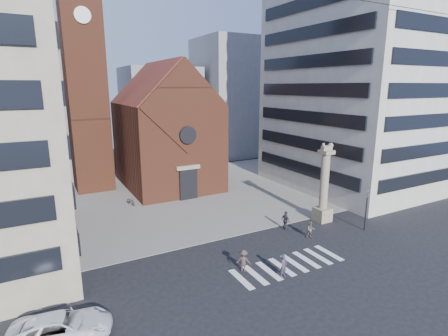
{
  "coord_description": "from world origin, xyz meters",
  "views": [
    {
      "loc": [
        -16.66,
        -23.57,
        14.48
      ],
      "look_at": [
        0.45,
        8.0,
        6.01
      ],
      "focal_mm": 28.0,
      "sensor_mm": 36.0,
      "label": 1
    }
  ],
  "objects": [
    {
      "name": "pedestrian_2",
      "position": [
        4.95,
        3.0,
        0.98
      ],
      "size": [
        0.56,
        1.18,
        1.97
      ],
      "primitive_type": "imported",
      "rotation": [
        0.0,
        0.0,
        1.64
      ],
      "color": "#2C2A33",
      "rests_on": "ground"
    },
    {
      "name": "bg_block_right",
      "position": [
        22.0,
        42.0,
        12.0
      ],
      "size": [
        16.0,
        14.0,
        24.0
      ],
      "primitive_type": "cube",
      "color": "gray",
      "rests_on": "ground"
    },
    {
      "name": "scooter_4",
      "position": [
        -0.3,
        18.18,
        0.51
      ],
      "size": [
        1.07,
        1.87,
        0.93
      ],
      "primitive_type": "imported",
      "rotation": [
        0.0,
        0.0,
        0.27
      ],
      "color": "black",
      "rests_on": "piazza"
    },
    {
      "name": "scooter_1",
      "position": [
        -5.48,
        18.18,
        0.57
      ],
      "size": [
        0.93,
        1.78,
        1.03
      ],
      "primitive_type": "imported",
      "rotation": [
        0.0,
        0.0,
        0.27
      ],
      "color": "black",
      "rests_on": "piazza"
    },
    {
      "name": "zebra_crossing",
      "position": [
        0.55,
        -3.0,
        0.01
      ],
      "size": [
        10.2,
        3.2,
        0.01
      ],
      "primitive_type": null,
      "color": "white",
      "rests_on": "ground"
    },
    {
      "name": "scooter_6",
      "position": [
        3.15,
        18.18,
        0.51
      ],
      "size": [
        1.07,
        1.87,
        0.93
      ],
      "primitive_type": "imported",
      "rotation": [
        0.0,
        0.0,
        0.27
      ],
      "color": "black",
      "rests_on": "piazza"
    },
    {
      "name": "traffic_light",
      "position": [
        12.0,
        -1.0,
        2.29
      ],
      "size": [
        0.13,
        0.16,
        4.3
      ],
      "color": "black",
      "rests_on": "ground"
    },
    {
      "name": "bg_block_left",
      "position": [
        -20.0,
        40.0,
        11.0
      ],
      "size": [
        16.0,
        14.0,
        22.0
      ],
      "primitive_type": "cube",
      "color": "gray",
      "rests_on": "ground"
    },
    {
      "name": "white_car",
      "position": [
        -16.59,
        -3.58,
        0.79
      ],
      "size": [
        6.11,
        3.75,
        1.58
      ],
      "primitive_type": "imported",
      "rotation": [
        0.0,
        0.0,
        1.36
      ],
      "color": "white",
      "rests_on": "ground"
    },
    {
      "name": "ground",
      "position": [
        0.0,
        0.0,
        0.0
      ],
      "size": [
        120.0,
        120.0,
        0.0
      ],
      "primitive_type": "plane",
      "color": "black",
      "rests_on": "ground"
    },
    {
      "name": "pedestrian_3",
      "position": [
        -3.2,
        -2.0,
        0.9
      ],
      "size": [
        1.32,
        1.26,
        1.8
      ],
      "primitive_type": "imported",
      "rotation": [
        0.0,
        0.0,
        2.44
      ],
      "color": "#432F2C",
      "rests_on": "ground"
    },
    {
      "name": "church",
      "position": [
        0.0,
        25.04,
        7.98
      ],
      "size": [
        12.0,
        16.65,
        18.0
      ],
      "color": "brown",
      "rests_on": "ground"
    },
    {
      "name": "bg_block_mid",
      "position": [
        6.0,
        45.0,
        9.0
      ],
      "size": [
        14.0,
        12.0,
        18.0
      ],
      "primitive_type": "cube",
      "color": "gray",
      "rests_on": "ground"
    },
    {
      "name": "lion_column",
      "position": [
        10.01,
        3.0,
        3.46
      ],
      "size": [
        1.63,
        1.6,
        8.68
      ],
      "color": "gray",
      "rests_on": "ground"
    },
    {
      "name": "scooter_2",
      "position": [
        -3.75,
        18.18,
        0.51
      ],
      "size": [
        1.07,
        1.87,
        0.93
      ],
      "primitive_type": "imported",
      "rotation": [
        0.0,
        0.0,
        0.27
      ],
      "color": "black",
      "rests_on": "piazza"
    },
    {
      "name": "campanile",
      "position": [
        -10.0,
        28.0,
        15.74
      ],
      "size": [
        5.5,
        5.5,
        31.2
      ],
      "color": "brown",
      "rests_on": "ground"
    },
    {
      "name": "scooter_0",
      "position": [
        -7.21,
        18.18,
        0.51
      ],
      "size": [
        1.07,
        1.87,
        0.93
      ],
      "primitive_type": "imported",
      "rotation": [
        0.0,
        0.0,
        0.27
      ],
      "color": "black",
      "rests_on": "piazza"
    },
    {
      "name": "scooter_5",
      "position": [
        1.42,
        18.18,
        0.57
      ],
      "size": [
        0.93,
        1.78,
        1.03
      ],
      "primitive_type": "imported",
      "rotation": [
        0.0,
        0.0,
        0.27
      ],
      "color": "black",
      "rests_on": "piazza"
    },
    {
      "name": "pedestrian_0",
      "position": [
        -0.94,
        -4.24,
        0.93
      ],
      "size": [
        0.79,
        0.64,
        1.86
      ],
      "primitive_type": "imported",
      "rotation": [
        0.0,
        0.0,
        0.34
      ],
      "color": "#3A3245",
      "rests_on": "ground"
    },
    {
      "name": "scooter_3",
      "position": [
        -2.03,
        18.18,
        0.57
      ],
      "size": [
        0.93,
        1.78,
        1.03
      ],
      "primitive_type": "imported",
      "rotation": [
        0.0,
        0.0,
        0.27
      ],
      "color": "black",
      "rests_on": "piazza"
    },
    {
      "name": "building_right",
      "position": [
        24.0,
        12.0,
        16.0
      ],
      "size": [
        18.0,
        22.0,
        32.0
      ],
      "primitive_type": "cube",
      "color": "beige",
      "rests_on": "ground"
    },
    {
      "name": "scooter_7",
      "position": [
        4.88,
        18.18,
        0.57
      ],
      "size": [
        0.93,
        1.78,
        1.03
      ],
      "primitive_type": "imported",
      "rotation": [
        0.0,
        0.0,
        0.27
      ],
      "color": "black",
      "rests_on": "piazza"
    },
    {
      "name": "piazza",
      "position": [
        0.0,
        19.0,
        0.03
      ],
      "size": [
        46.0,
        30.0,
        0.05
      ],
      "primitive_type": "cube",
      "color": "gray",
      "rests_on": "ground"
    },
    {
      "name": "pedestrian_1",
      "position": [
        5.84,
        0.23,
        0.83
      ],
      "size": [
        0.98,
        0.87,
        1.67
      ],
      "primitive_type": "imported",
      "rotation": [
        0.0,
        0.0,
        -0.35
      ],
      "color": "#62534E",
      "rests_on": "ground"
    }
  ]
}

